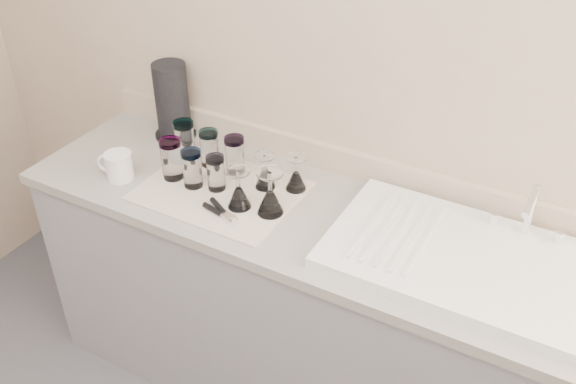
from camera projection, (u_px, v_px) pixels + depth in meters
The scene contains 16 objects.
counter_unit at pixel (301, 306), 2.44m from camera, with size 2.06×0.62×0.90m.
sink_unit at pixel (463, 258), 1.95m from camera, with size 0.82×0.50×0.22m.
dish_towel at pixel (220, 191), 2.28m from camera, with size 0.55×0.42×0.01m, color silver.
tumbler_teal at pixel (185, 140), 2.41m from camera, with size 0.08×0.08×0.15m.
tumbler_cyan at pixel (209, 148), 2.38m from camera, with size 0.07×0.07×0.14m.
tumbler_purple at pixel (235, 155), 2.33m from camera, with size 0.07×0.07×0.15m.
tumbler_magenta at pixel (172, 159), 2.30m from camera, with size 0.08×0.08×0.16m.
tumbler_blue at pixel (192, 168), 2.26m from camera, with size 0.07×0.07×0.14m.
tumbler_lavender at pixel (216, 173), 2.25m from camera, with size 0.07×0.07×0.13m.
goblet_back_left at pixel (265, 176), 2.27m from camera, with size 0.07×0.07×0.13m.
goblet_back_right at pixel (296, 178), 2.26m from camera, with size 0.07×0.07×0.13m.
goblet_front_left at pixel (239, 194), 2.17m from camera, with size 0.08×0.08×0.15m.
goblet_front_right at pixel (270, 199), 2.14m from camera, with size 0.09×0.09×0.16m.
can_opener at pixel (221, 212), 2.15m from camera, with size 0.15×0.10×0.02m.
white_mug at pixel (118, 166), 2.33m from camera, with size 0.15×0.12×0.10m.
paper_towel_roll at pixel (172, 102), 2.53m from camera, with size 0.17×0.17×0.31m.
Camera 1 is at (0.81, -0.36, 2.19)m, focal length 40.00 mm.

